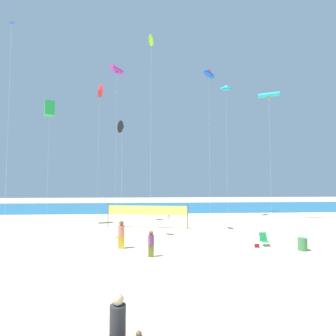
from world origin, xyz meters
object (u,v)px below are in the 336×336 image
(kite_blue_inflatable, at_px, (209,74))
(kite_lime_inflatable, at_px, (151,41))
(beachgoer_plum_shirt, at_px, (151,243))
(volleyball_net, at_px, (147,211))
(beachgoer_sage_shirt, at_px, (168,215))
(folding_beach_chair, at_px, (264,239))
(mother_figure, at_px, (118,327))
(beach_handbag, at_px, (257,246))
(trash_barrel, at_px, (303,244))
(kite_cyan_tube, at_px, (269,95))
(kite_cyan_inflatable, at_px, (226,89))
(kite_red_delta, at_px, (99,91))
(kite_blue_diamond, at_px, (11,41))
(beachgoer_coral_shirt, at_px, (121,234))
(kite_magenta_tube, at_px, (117,70))
(kite_black_delta, at_px, (122,127))
(kite_green_box, at_px, (49,109))

(kite_blue_inflatable, height_order, kite_lime_inflatable, kite_blue_inflatable)
(beachgoer_plum_shirt, xyz_separation_m, kite_lime_inflatable, (-0.06, 6.24, 16.08))
(kite_lime_inflatable, bearing_deg, beachgoer_plum_shirt, -89.44)
(volleyball_net, bearing_deg, beachgoer_sage_shirt, 56.33)
(folding_beach_chair, bearing_deg, mother_figure, -106.62)
(volleyball_net, bearing_deg, beach_handbag, -46.74)
(mother_figure, relative_size, trash_barrel, 2.15)
(kite_cyan_tube, bearing_deg, kite_lime_inflatable, -152.94)
(kite_cyan_inflatable, bearing_deg, kite_red_delta, -156.53)
(beachgoer_plum_shirt, bearing_deg, folding_beach_chair, 117.30)
(mother_figure, xyz_separation_m, beach_handbag, (8.08, 10.84, -0.81))
(beach_handbag, xyz_separation_m, kite_blue_diamond, (-17.46, 1.26, 14.56))
(beachgoer_coral_shirt, distance_m, kite_magenta_tube, 25.70)
(trash_barrel, height_order, kite_red_delta, kite_red_delta)
(trash_barrel, bearing_deg, kite_red_delta, 142.69)
(beachgoer_coral_shirt, bearing_deg, folding_beach_chair, 19.16)
(trash_barrel, xyz_separation_m, kite_blue_diamond, (-20.15, 2.21, 14.27))
(beachgoer_sage_shirt, height_order, kite_red_delta, kite_red_delta)
(folding_beach_chair, relative_size, kite_magenta_tube, 0.04)
(trash_barrel, relative_size, kite_cyan_tube, 0.05)
(kite_lime_inflatable, bearing_deg, trash_barrel, -28.56)
(volleyball_net, height_order, kite_cyan_tube, kite_cyan_tube)
(beach_handbag, xyz_separation_m, kite_red_delta, (-13.12, 11.11, 14.58))
(mother_figure, bearing_deg, trash_barrel, 59.90)
(beachgoer_plum_shirt, bearing_deg, beachgoer_sage_shirt, -176.64)
(kite_lime_inflatable, bearing_deg, kite_cyan_tube, 27.06)
(beachgoer_sage_shirt, bearing_deg, kite_red_delta, -22.47)
(folding_beach_chair, xyz_separation_m, kite_cyan_tube, (5.95, 11.16, 14.38))
(kite_lime_inflatable, bearing_deg, mother_figure, -92.82)
(kite_magenta_tube, height_order, kite_cyan_inflatable, kite_magenta_tube)
(kite_blue_diamond, bearing_deg, trash_barrel, -6.25)
(beachgoer_plum_shirt, bearing_deg, beach_handbag, 115.06)
(beachgoer_plum_shirt, relative_size, folding_beach_chair, 1.77)
(kite_black_delta, distance_m, kite_cyan_inflatable, 21.86)
(beachgoer_sage_shirt, xyz_separation_m, kite_green_box, (-12.58, -2.04, 11.33))
(beachgoer_sage_shirt, height_order, volleyball_net, volleyball_net)
(kite_blue_diamond, bearing_deg, volleyball_net, 35.07)
(beachgoer_coral_shirt, height_order, beachgoer_plum_shirt, beachgoer_coral_shirt)
(mother_figure, distance_m, kite_blue_diamond, 20.58)
(beachgoer_coral_shirt, height_order, beach_handbag, beachgoer_coral_shirt)
(mother_figure, distance_m, kite_green_box, 25.33)
(volleyball_net, bearing_deg, kite_magenta_tube, 115.41)
(kite_magenta_tube, relative_size, kite_blue_diamond, 1.26)
(folding_beach_chair, bearing_deg, kite_black_delta, -174.40)
(kite_blue_diamond, bearing_deg, kite_blue_inflatable, 36.44)
(beachgoer_coral_shirt, relative_size, kite_lime_inflatable, 0.11)
(beachgoer_coral_shirt, relative_size, kite_black_delta, 0.20)
(trash_barrel, bearing_deg, beachgoer_coral_shirt, 173.75)
(mother_figure, relative_size, volleyball_net, 0.22)
(beachgoer_coral_shirt, xyz_separation_m, trash_barrel, (11.98, -1.31, -0.59))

